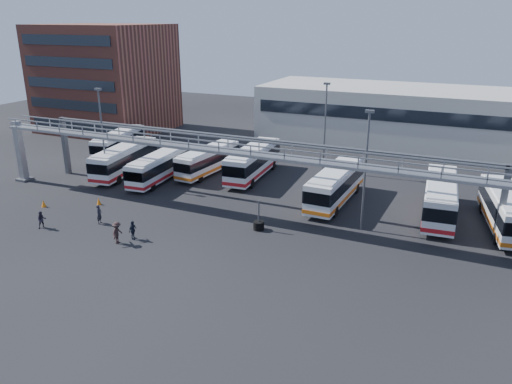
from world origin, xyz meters
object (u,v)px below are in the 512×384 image
at_px(pedestrian_c, 117,233).
at_px(cone_left, 44,203).
at_px(bus_0, 119,143).
at_px(pedestrian_b, 42,220).
at_px(pedestrian_a, 99,214).
at_px(bus_4, 253,161).
at_px(cone_right, 99,201).
at_px(tire_stack, 259,225).
at_px(light_pole_back, 325,123).
at_px(bus_8, 440,197).
at_px(bus_9, 505,209).
at_px(light_pole_mid, 366,165).
at_px(light_pole_left, 102,131).
at_px(pedestrian_d, 133,230).
at_px(bus_6, 336,184).
at_px(bus_2, 159,166).
at_px(bus_3, 208,159).
at_px(bus_1, 125,159).

height_order(pedestrian_c, cone_left, pedestrian_c).
xyz_separation_m(bus_0, pedestrian_b, (9.10, -21.55, -0.99)).
relative_size(pedestrian_a, pedestrian_c, 0.94).
relative_size(bus_4, cone_right, 17.20).
bearing_deg(cone_left, pedestrian_b, -44.63).
bearing_deg(bus_0, tire_stack, -40.23).
xyz_separation_m(light_pole_back, bus_4, (-6.48, -5.49, -3.82)).
distance_m(bus_8, bus_9, 5.29).
height_order(light_pole_mid, bus_9, light_pole_mid).
relative_size(bus_0, cone_right, 16.00).
height_order(light_pole_left, bus_0, light_pole_left).
xyz_separation_m(bus_9, pedestrian_d, (-27.35, -14.77, -1.04)).
height_order(bus_0, tire_stack, bus_0).
height_order(bus_4, pedestrian_c, bus_4).
distance_m(bus_6, pedestrian_a, 21.99).
distance_m(pedestrian_a, pedestrian_b, 4.73).
xyz_separation_m(bus_6, cone_right, (-20.53, -9.97, -1.55)).
distance_m(bus_2, pedestrian_b, 15.05).
height_order(bus_3, bus_6, bus_6).
height_order(bus_2, pedestrian_c, bus_2).
distance_m(bus_6, bus_8, 9.51).
xyz_separation_m(bus_1, bus_4, (13.77, 5.07, 0.07)).
relative_size(bus_9, pedestrian_c, 6.08).
bearing_deg(bus_6, tire_stack, -112.72).
height_order(pedestrian_b, pedestrian_d, pedestrian_d).
relative_size(bus_3, pedestrian_a, 5.86).
bearing_deg(light_pole_mid, pedestrian_b, -156.25).
distance_m(bus_2, tire_stack, 17.16).
relative_size(light_pole_left, bus_8, 0.88).
bearing_deg(cone_right, bus_6, 25.89).
xyz_separation_m(light_pole_mid, pedestrian_c, (-17.05, -10.73, -4.81)).
xyz_separation_m(bus_3, pedestrian_c, (2.66, -19.29, -0.76)).
relative_size(bus_2, cone_left, 14.71).
xyz_separation_m(light_pole_back, bus_0, (-26.01, -4.41, -3.97)).
bearing_deg(light_pole_mid, bus_0, 162.71).
bearing_deg(light_pole_left, bus_9, 6.13).
relative_size(bus_3, pedestrian_b, 6.65).
xyz_separation_m(bus_3, cone_left, (-9.01, -15.77, -1.34)).
bearing_deg(light_pole_mid, bus_8, 45.42).
relative_size(light_pole_left, pedestrian_d, 6.42).
xyz_separation_m(bus_2, pedestrian_b, (-1.64, -14.93, -0.92)).
xyz_separation_m(pedestrian_d, tire_stack, (8.50, 5.99, -0.35)).
distance_m(bus_1, bus_8, 33.95).
height_order(cone_left, tire_stack, tire_stack).
height_order(light_pole_left, pedestrian_b, light_pole_left).
height_order(bus_6, cone_left, bus_6).
bearing_deg(pedestrian_a, light_pole_mid, -82.49).
bearing_deg(pedestrian_d, bus_9, -64.92).
distance_m(cone_left, cone_right, 5.10).
relative_size(pedestrian_a, pedestrian_b, 1.14).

